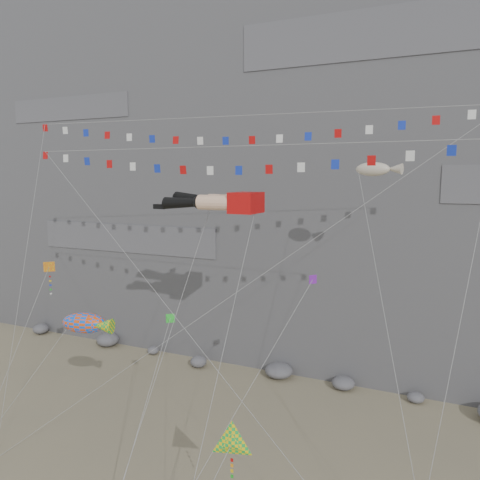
% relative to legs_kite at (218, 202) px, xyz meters
% --- Properties ---
extents(cliff, '(80.00, 28.00, 50.00)m').
position_rel_legs_kite_xyz_m(cliff, '(0.63, 26.21, 8.11)').
color(cliff, slate).
rests_on(cliff, ground).
extents(talus_boulders, '(60.00, 3.00, 1.20)m').
position_rel_legs_kite_xyz_m(talus_boulders, '(0.63, 11.21, -16.29)').
color(talus_boulders, slate).
rests_on(talus_boulders, ground).
extents(legs_kite, '(8.86, 14.78, 21.63)m').
position_rel_legs_kite_xyz_m(legs_kite, '(0.00, 0.00, 0.00)').
color(legs_kite, red).
rests_on(legs_kite, ground).
extents(flag_banner_upper, '(32.94, 12.10, 28.19)m').
position_rel_legs_kite_xyz_m(flag_banner_upper, '(0.66, 1.95, 5.84)').
color(flag_banner_upper, red).
rests_on(flag_banner_upper, ground).
extents(flag_banner_lower, '(29.72, 7.34, 24.77)m').
position_rel_legs_kite_xyz_m(flag_banner_lower, '(1.37, -1.74, 3.53)').
color(flag_banner_lower, red).
rests_on(flag_banner_lower, ground).
extents(harlequin_kite, '(1.79, 7.51, 13.68)m').
position_rel_legs_kite_xyz_m(harlequin_kite, '(-12.39, -3.08, -4.94)').
color(harlequin_kite, red).
rests_on(harlequin_kite, ground).
extents(fish_windsock, '(8.68, 5.07, 11.68)m').
position_rel_legs_kite_xyz_m(fish_windsock, '(-7.46, -5.02, -7.95)').
color(fish_windsock, '#F84C0C').
rests_on(fish_windsock, ground).
extents(delta_kite, '(3.03, 5.63, 8.01)m').
position_rel_legs_kite_xyz_m(delta_kite, '(5.35, -9.29, -11.04)').
color(delta_kite, yellow).
rests_on(delta_kite, ground).
extents(blimp_windsock, '(7.34, 14.30, 23.87)m').
position_rel_legs_kite_xyz_m(blimp_windsock, '(9.42, 4.72, 2.15)').
color(blimp_windsock, beige).
rests_on(blimp_windsock, ground).
extents(small_kite_a, '(1.90, 15.43, 22.23)m').
position_rel_legs_kite_xyz_m(small_kite_a, '(-1.57, 1.86, -0.64)').
color(small_kite_a, orange).
rests_on(small_kite_a, ground).
extents(small_kite_b, '(5.89, 10.46, 16.70)m').
position_rel_legs_kite_xyz_m(small_kite_b, '(7.03, -1.76, -4.56)').
color(small_kite_b, purple).
rests_on(small_kite_b, ground).
extents(small_kite_c, '(2.33, 10.11, 13.63)m').
position_rel_legs_kite_xyz_m(small_kite_c, '(-1.31, -4.17, -7.24)').
color(small_kite_c, green).
rests_on(small_kite_c, ground).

